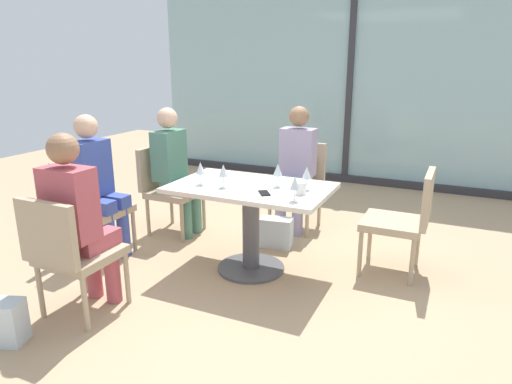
% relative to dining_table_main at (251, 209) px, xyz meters
% --- Properties ---
extents(ground_plane, '(12.00, 12.00, 0.00)m').
position_rel_dining_table_main_xyz_m(ground_plane, '(0.00, 0.00, -0.53)').
color(ground_plane, tan).
extents(window_wall_backdrop, '(5.90, 0.10, 2.70)m').
position_rel_dining_table_main_xyz_m(window_wall_backdrop, '(0.00, 3.20, 0.68)').
color(window_wall_backdrop, '#92B7BC').
rests_on(window_wall_backdrop, ground_plane).
extents(dining_table_main, '(1.26, 0.78, 0.73)m').
position_rel_dining_table_main_xyz_m(dining_table_main, '(0.00, 0.00, 0.00)').
color(dining_table_main, silver).
rests_on(dining_table_main, ground_plane).
extents(chair_near_window, '(0.46, 0.51, 0.87)m').
position_rel_dining_table_main_xyz_m(chair_near_window, '(0.00, 1.16, -0.03)').
color(chair_near_window, tan).
rests_on(chair_near_window, ground_plane).
extents(chair_front_left, '(0.46, 0.50, 0.87)m').
position_rel_dining_table_main_xyz_m(chair_front_left, '(-0.77, -1.16, -0.03)').
color(chair_front_left, tan).
rests_on(chair_front_left, ground_plane).
extents(chair_far_left, '(0.50, 0.46, 0.87)m').
position_rel_dining_table_main_xyz_m(chair_far_left, '(-1.15, 0.46, -0.03)').
color(chair_far_left, tan).
rests_on(chair_far_left, ground_plane).
extents(chair_side_end, '(0.50, 0.46, 0.87)m').
position_rel_dining_table_main_xyz_m(chair_side_end, '(-1.43, -0.30, -0.03)').
color(chair_side_end, tan).
rests_on(chair_side_end, ground_plane).
extents(chair_far_right, '(0.50, 0.46, 0.87)m').
position_rel_dining_table_main_xyz_m(chair_far_right, '(1.15, 0.46, -0.03)').
color(chair_far_right, tan).
rests_on(chair_far_right, ground_plane).
extents(person_near_window, '(0.34, 0.39, 1.26)m').
position_rel_dining_table_main_xyz_m(person_near_window, '(-0.00, 1.06, 0.17)').
color(person_near_window, '#9E93B7').
rests_on(person_near_window, ground_plane).
extents(person_front_left, '(0.34, 0.39, 1.26)m').
position_rel_dining_table_main_xyz_m(person_front_left, '(-0.77, -1.06, 0.17)').
color(person_front_left, '#B24C56').
rests_on(person_front_left, ground_plane).
extents(person_far_left, '(0.39, 0.34, 1.26)m').
position_rel_dining_table_main_xyz_m(person_far_left, '(-1.04, 0.46, 0.17)').
color(person_far_left, '#4C7F6B').
rests_on(person_far_left, ground_plane).
extents(person_side_end, '(0.39, 0.34, 1.26)m').
position_rel_dining_table_main_xyz_m(person_side_end, '(-1.32, -0.30, 0.17)').
color(person_side_end, '#384C9E').
rests_on(person_side_end, ground_plane).
extents(wine_glass_0, '(0.07, 0.07, 0.18)m').
position_rel_dining_table_main_xyz_m(wine_glass_0, '(0.46, -0.25, 0.33)').
color(wine_glass_0, silver).
rests_on(wine_glass_0, dining_table_main).
extents(wine_glass_1, '(0.07, 0.07, 0.18)m').
position_rel_dining_table_main_xyz_m(wine_glass_1, '(-0.38, -0.14, 0.33)').
color(wine_glass_1, silver).
rests_on(wine_glass_1, dining_table_main).
extents(wine_glass_2, '(0.07, 0.07, 0.18)m').
position_rel_dining_table_main_xyz_m(wine_glass_2, '(0.21, 0.06, 0.33)').
color(wine_glass_2, silver).
rests_on(wine_glass_2, dining_table_main).
extents(wine_glass_3, '(0.07, 0.07, 0.18)m').
position_rel_dining_table_main_xyz_m(wine_glass_3, '(0.44, 0.06, 0.33)').
color(wine_glass_3, silver).
rests_on(wine_glass_3, dining_table_main).
extents(wine_glass_4, '(0.07, 0.07, 0.18)m').
position_rel_dining_table_main_xyz_m(wine_glass_4, '(-0.17, -0.14, 0.33)').
color(wine_glass_4, silver).
rests_on(wine_glass_4, dining_table_main).
extents(coffee_cup, '(0.08, 0.08, 0.09)m').
position_rel_dining_table_main_xyz_m(coffee_cup, '(0.44, -0.06, 0.24)').
color(coffee_cup, white).
rests_on(coffee_cup, dining_table_main).
extents(cell_phone_on_table, '(0.14, 0.16, 0.01)m').
position_rel_dining_table_main_xyz_m(cell_phone_on_table, '(0.19, -0.16, 0.20)').
color(cell_phone_on_table, black).
rests_on(cell_phone_on_table, dining_table_main).
extents(handbag_0, '(0.32, 0.20, 0.28)m').
position_rel_dining_table_main_xyz_m(handbag_0, '(0.01, 0.53, -0.39)').
color(handbag_0, silver).
rests_on(handbag_0, ground_plane).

